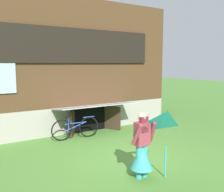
% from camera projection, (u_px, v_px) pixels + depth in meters
% --- Properties ---
extents(ground_plane, '(60.00, 60.00, 0.00)m').
position_uv_depth(ground_plane, '(125.00, 156.00, 7.20)').
color(ground_plane, '#4C7F33').
extents(log_house, '(8.25, 6.68, 5.00)m').
position_uv_depth(log_house, '(54.00, 66.00, 11.74)').
color(log_house, '#9E998E').
rests_on(log_house, ground_plane).
extents(person, '(0.60, 0.52, 1.51)m').
position_uv_depth(person, '(142.00, 151.00, 5.78)').
color(person, teal).
rests_on(person, ground_plane).
extents(kite, '(0.98, 0.95, 1.51)m').
position_uv_depth(kite, '(167.00, 129.00, 5.42)').
color(kite, '#2DB2CC').
rests_on(kite, ground_plane).
extents(bicycle_blue, '(1.72, 0.16, 0.78)m').
position_uv_depth(bicycle_blue, '(75.00, 128.00, 8.83)').
color(bicycle_blue, black).
rests_on(bicycle_blue, ground_plane).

